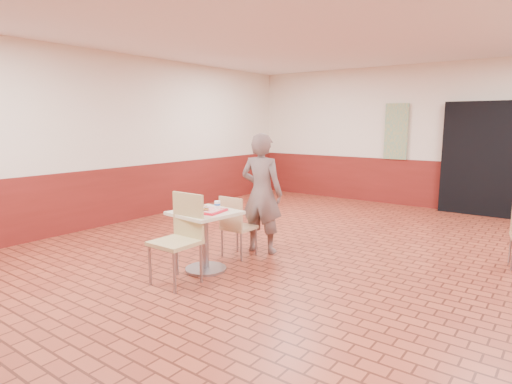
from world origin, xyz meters
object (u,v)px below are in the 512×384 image
Objects in this scene: customer at (262,193)px; ring_donut at (203,206)px; chair_main_front at (180,234)px; chair_main_back at (236,223)px; serving_tray at (205,210)px; paper_cup at (217,205)px; long_john_donut at (204,209)px; main_table at (205,231)px.

customer reaches higher than ring_donut.
chair_main_back is at bearing 94.33° from chair_main_front.
paper_cup is at bearing 47.60° from serving_tray.
long_john_donut is (-0.06, -1.09, -0.04)m from customer.
customer is at bearing 88.07° from chair_main_front.
paper_cup reaches higher than ring_donut.
paper_cup is (0.06, 0.56, 0.25)m from chair_main_front.
chair_main_back reaches higher than serving_tray.
chair_main_front reaches higher than serving_tray.
chair_main_back is 0.69m from serving_tray.
chair_main_front is at bearing -76.58° from ring_donut.
ring_donut is 1.10× the size of paper_cup.
long_john_donut is at bearing 76.40° from customer.
chair_main_front is 7.31× the size of long_john_donut.
paper_cup reaches higher than serving_tray.
long_john_donut is (0.12, -0.10, 0.00)m from ring_donut.
ring_donut is (-0.04, -0.58, 0.32)m from chair_main_back.
chair_main_back is 0.64m from paper_cup.
paper_cup is at bearing 70.20° from long_john_donut.
ring_donut is at bearing 138.74° from long_john_donut.
paper_cup is (0.18, 0.06, 0.03)m from ring_donut.
serving_tray is at bearing 73.87° from customer.
chair_main_front is at bearing -84.62° from serving_tray.
chair_main_front is 2.22× the size of serving_tray.
serving_tray is 4.45× the size of ring_donut.
chair_main_back is (-0.03, 0.63, -0.03)m from main_table.
customer is 1.09m from long_john_donut.
serving_tray is at bearing -132.40° from paper_cup.
ring_donut is at bearing 103.81° from chair_main_front.
chair_main_back is at bearing 104.78° from paper_cup.
chair_main_front is 10.82× the size of paper_cup.
chair_main_back reaches higher than long_john_donut.
main_table is 0.30m from long_john_donut.
chair_main_back reaches higher than main_table.
serving_tray is 3.29× the size of long_john_donut.
chair_main_back is (-0.07, 1.07, -0.10)m from chair_main_front.
customer is 12.03× the size of long_john_donut.
chair_main_front is 0.45m from long_john_donut.
serving_tray is at bearing 92.56° from chair_main_back.
long_john_donut is at bearing -109.80° from paper_cup.
serving_tray is (-0.10, -1.03, -0.08)m from customer.
serving_tray is (-0.04, 0.45, 0.19)m from chair_main_front.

